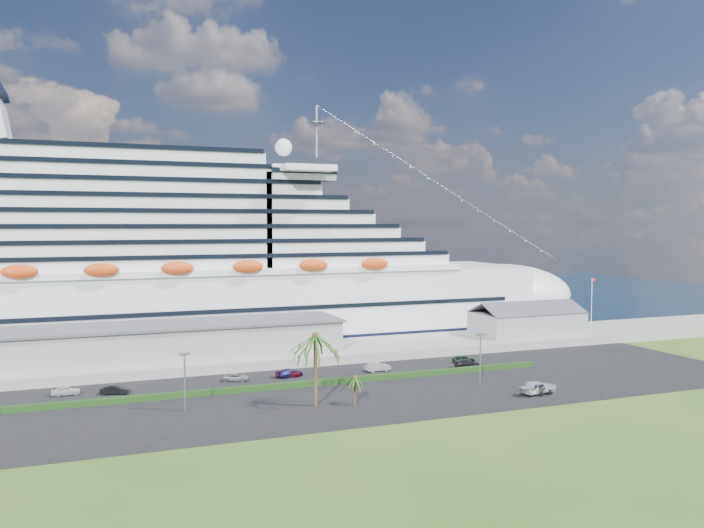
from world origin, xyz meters
name	(u,v)px	position (x,y,z in m)	size (l,w,h in m)	color
ground	(390,407)	(0.00, 0.00, 0.00)	(420.00, 420.00, 0.00)	#30531B
asphalt_lot	(362,390)	(0.00, 11.00, 0.06)	(140.00, 38.00, 0.12)	black
wharf	(307,353)	(0.00, 40.00, 0.90)	(240.00, 20.00, 1.80)	gray
water	(223,306)	(0.00, 130.00, 0.01)	(420.00, 160.00, 0.02)	black
cruise_ship	(180,269)	(-21.53, 64.00, 16.69)	(191.00, 38.00, 54.00)	silver
terminal_building	(178,340)	(-25.00, 40.00, 5.01)	(61.00, 15.00, 6.30)	gray
port_shed	(527,322)	(52.00, 40.00, 4.40)	(24.00, 12.31, 7.37)	gray
flagpole	(592,301)	(70.04, 40.00, 8.27)	(1.08, 0.16, 12.00)	silver
hedge	(304,384)	(-8.00, 16.00, 0.57)	(88.00, 1.10, 0.90)	#183311
lamp_post_left	(185,375)	(-28.00, 8.00, 5.34)	(1.60, 0.35, 8.27)	gray
lamp_post_right	(480,352)	(20.00, 8.00, 5.34)	(1.60, 0.35, 8.27)	gray
palm_tall	(315,344)	(-10.00, 4.00, 9.20)	(8.82, 8.82, 11.13)	#47301E
palm_short	(355,381)	(-4.50, 2.50, 3.67)	(3.53, 3.53, 4.56)	#47301E
parked_car_0	(66,391)	(-43.95, 23.84, 0.83)	(1.68, 4.18, 1.42)	silver
parked_car_1	(115,390)	(-36.87, 21.76, 0.83)	(1.51, 4.33, 1.43)	black
parked_car_2	(236,377)	(-17.55, 23.93, 0.74)	(2.04, 4.43, 1.23)	gray
parked_car_3	(290,373)	(-8.28, 23.77, 0.82)	(1.97, 4.85, 1.41)	#141446
parked_car_4	(288,373)	(-8.65, 23.58, 0.85)	(1.73, 4.30, 1.47)	maroon
parked_car_5	(378,367)	(7.71, 22.43, 0.91)	(1.67, 4.78, 1.57)	#A0A0A7
parked_car_6	(464,359)	(26.10, 23.61, 0.74)	(2.04, 4.43, 1.23)	black
parked_car_7	(468,363)	(24.52, 19.49, 0.85)	(2.05, 5.05, 1.47)	black
pickup_truck	(538,388)	(24.15, -1.96, 1.15)	(5.52, 2.64, 1.87)	black
boat_trailer	(536,388)	(23.60, -2.20, 1.27)	(6.07, 3.96, 1.74)	gray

